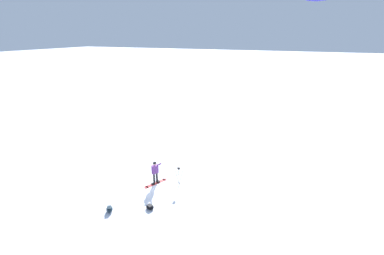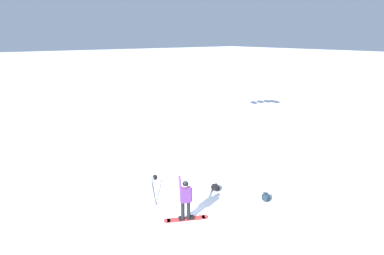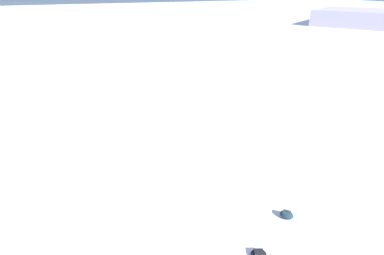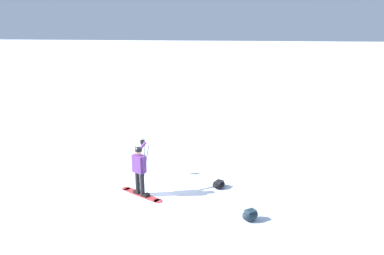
{
  "view_description": "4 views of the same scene",
  "coord_description": "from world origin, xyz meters",
  "px_view_note": "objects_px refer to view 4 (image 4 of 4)",
  "views": [
    {
      "loc": [
        11.92,
        7.37,
        9.51
      ],
      "look_at": [
        1.88,
        3.24,
        5.42
      ],
      "focal_mm": 23.28,
      "sensor_mm": 36.0,
      "label": 1
    },
    {
      "loc": [
        -6.13,
        -8.2,
        6.73
      ],
      "look_at": [
        1.18,
        1.46,
        2.92
      ],
      "focal_mm": 27.12,
      "sensor_mm": 36.0,
      "label": 2
    },
    {
      "loc": [
        -4.08,
        5.53,
        7.96
      ],
      "look_at": [
        1.77,
        2.97,
        5.04
      ],
      "focal_mm": 29.41,
      "sensor_mm": 36.0,
      "label": 3
    },
    {
      "loc": [
        3.02,
        -10.59,
        5.2
      ],
      "look_at": [
        0.93,
        0.81,
        2.01
      ],
      "focal_mm": 33.71,
      "sensor_mm": 36.0,
      "label": 4
    }
  ],
  "objects_px": {
    "snowboarder": "(139,166)",
    "snowboard": "(142,194)",
    "gear_bag_large": "(219,184)",
    "gear_bag_small": "(250,215)",
    "camera_tripod": "(143,150)"
  },
  "relations": [
    {
      "from": "snowboard",
      "to": "camera_tripod",
      "type": "bearing_deg",
      "value": 105.08
    },
    {
      "from": "snowboarder",
      "to": "gear_bag_small",
      "type": "relative_size",
      "value": 2.81
    },
    {
      "from": "snowboard",
      "to": "gear_bag_large",
      "type": "xyz_separation_m",
      "value": [
        2.4,
        1.01,
        0.1
      ]
    },
    {
      "from": "snowboard",
      "to": "camera_tripod",
      "type": "relative_size",
      "value": 1.16
    },
    {
      "from": "camera_tripod",
      "to": "snowboard",
      "type": "bearing_deg",
      "value": -74.92
    },
    {
      "from": "snowboarder",
      "to": "gear_bag_large",
      "type": "distance_m",
      "value": 2.77
    },
    {
      "from": "snowboarder",
      "to": "snowboard",
      "type": "xyz_separation_m",
      "value": [
        0.03,
        0.01,
        -0.97
      ]
    },
    {
      "from": "camera_tripod",
      "to": "gear_bag_large",
      "type": "bearing_deg",
      "value": -11.01
    },
    {
      "from": "snowboard",
      "to": "camera_tripod",
      "type": "height_order",
      "value": "camera_tripod"
    },
    {
      "from": "snowboarder",
      "to": "snowboard",
      "type": "bearing_deg",
      "value": 15.45
    },
    {
      "from": "snowboarder",
      "to": "gear_bag_large",
      "type": "xyz_separation_m",
      "value": [
        2.42,
        1.02,
        -0.88
      ]
    },
    {
      "from": "gear_bag_small",
      "to": "camera_tripod",
      "type": "bearing_deg",
      "value": 147.05
    },
    {
      "from": "snowboard",
      "to": "gear_bag_small",
      "type": "xyz_separation_m",
      "value": [
        3.5,
        -0.98,
        0.15
      ]
    },
    {
      "from": "gear_bag_large",
      "to": "gear_bag_small",
      "type": "xyz_separation_m",
      "value": [
        1.1,
        -1.99,
        0.05
      ]
    },
    {
      "from": "camera_tripod",
      "to": "gear_bag_small",
      "type": "height_order",
      "value": "camera_tripod"
    }
  ]
}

